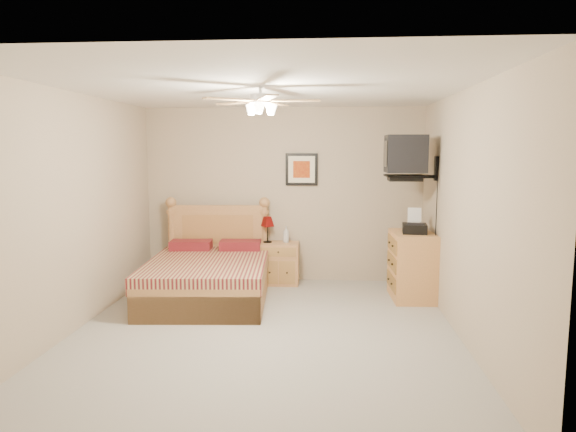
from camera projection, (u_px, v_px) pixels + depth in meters
name	position (u px, v px, depth m)	size (l,w,h in m)	color
floor	(264.00, 333.00, 5.36)	(4.50, 4.50, 0.00)	gray
ceiling	(263.00, 88.00, 5.04)	(4.00, 4.50, 0.04)	white
wall_back	(283.00, 195.00, 7.43)	(4.00, 0.04, 2.50)	tan
wall_front	(216.00, 263.00, 2.98)	(4.00, 0.04, 2.50)	tan
wall_left	(74.00, 212.00, 5.36)	(0.04, 4.50, 2.50)	tan
wall_right	(465.00, 216.00, 5.05)	(0.04, 4.50, 2.50)	tan
bed	(207.00, 252.00, 6.46)	(1.45, 1.90, 1.23)	#A57440
nightstand	(280.00, 263.00, 7.31)	(0.54, 0.41, 0.59)	#B47641
table_lamp	(267.00, 229.00, 7.29)	(0.20, 0.20, 0.37)	#580705
lotion_bottle	(286.00, 234.00, 7.29)	(0.09, 0.09, 0.23)	silver
framed_picture	(302.00, 169.00, 7.34)	(0.46, 0.04, 0.46)	black
dresser	(412.00, 266.00, 6.55)	(0.51, 0.73, 0.86)	#B48647
fax_machine	(415.00, 221.00, 6.41)	(0.29, 0.31, 0.31)	black
magazine_lower	(406.00, 228.00, 6.73)	(0.22, 0.29, 0.03)	#B4AD94
magazine_upper	(406.00, 227.00, 6.74)	(0.18, 0.25, 0.02)	gray
wall_tv	(418.00, 157.00, 6.32)	(0.56, 0.46, 0.58)	black
ceiling_fan	(260.00, 101.00, 4.86)	(1.14, 1.14, 0.28)	silver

